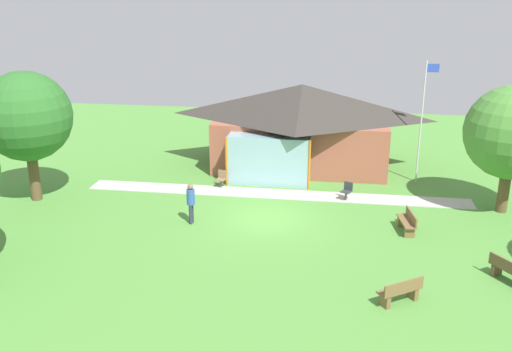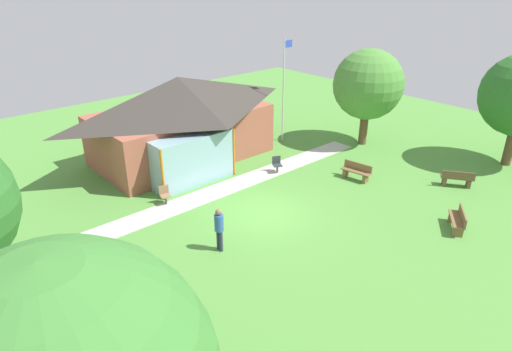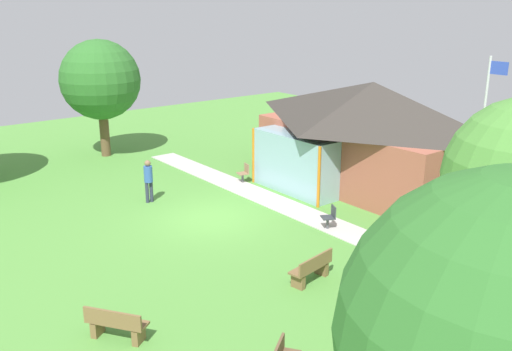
% 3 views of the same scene
% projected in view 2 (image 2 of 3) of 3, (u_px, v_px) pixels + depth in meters
% --- Properties ---
extents(ground_plane, '(44.00, 44.00, 0.00)m').
position_uv_depth(ground_plane, '(264.00, 213.00, 19.31)').
color(ground_plane, '#54933D').
extents(pavilion, '(10.06, 6.79, 4.50)m').
position_uv_depth(pavilion, '(181.00, 118.00, 23.90)').
color(pavilion, '#A35642').
rests_on(pavilion, ground_plane).
extents(footpath, '(18.23, 1.35, 0.03)m').
position_uv_depth(footpath, '(222.00, 190.00, 21.36)').
color(footpath, '#BCB7B2').
rests_on(footpath, ground_plane).
extents(flagpole, '(0.64, 0.08, 6.08)m').
position_uv_depth(flagpole, '(284.00, 87.00, 26.03)').
color(flagpole, silver).
rests_on(flagpole, ground_plane).
extents(bench_lawn_far_right, '(1.22, 1.48, 0.84)m').
position_uv_depth(bench_lawn_far_right, '(457.00, 179.00, 21.52)').
color(bench_lawn_far_right, brown).
rests_on(bench_lawn_far_right, ground_plane).
extents(bench_mid_right, '(0.67, 1.55, 0.84)m').
position_uv_depth(bench_mid_right, '(356.00, 172.00, 22.28)').
color(bench_mid_right, brown).
rests_on(bench_mid_right, ground_plane).
extents(bench_front_right, '(1.49, 1.21, 0.84)m').
position_uv_depth(bench_front_right, '(458.00, 220.00, 18.00)').
color(bench_front_right, brown).
rests_on(bench_front_right, ground_plane).
extents(patio_chair_lawn_spare, '(0.59, 0.59, 0.86)m').
position_uv_depth(patio_chair_lawn_spare, '(277.00, 165.00, 23.00)').
color(patio_chair_lawn_spare, '#33383D').
rests_on(patio_chair_lawn_spare, ground_plane).
extents(patio_chair_west, '(0.53, 0.53, 0.86)m').
position_uv_depth(patio_chair_west, '(165.00, 196.00, 19.92)').
color(patio_chair_west, '#8C6B4C').
rests_on(patio_chair_west, ground_plane).
extents(visitor_strolling_lawn, '(0.34, 0.34, 1.74)m').
position_uv_depth(visitor_strolling_lawn, '(219.00, 226.00, 16.41)').
color(visitor_strolling_lawn, '#2D3347').
rests_on(visitor_strolling_lawn, ground_plane).
extents(tree_east_hedge, '(4.01, 4.01, 5.60)m').
position_uv_depth(tree_east_hedge, '(368.00, 85.00, 25.45)').
color(tree_east_hedge, brown).
rests_on(tree_east_hedge, ground_plane).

